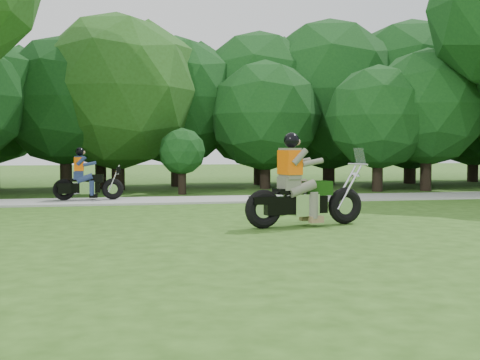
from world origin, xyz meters
name	(u,v)px	position (x,y,z in m)	size (l,w,h in m)	color
ground	(358,237)	(0.00, 0.00, 0.00)	(100.00, 100.00, 0.00)	#2B4D16
walkway	(259,199)	(0.00, 8.00, 0.03)	(60.00, 2.20, 0.06)	#969691
tree_line	(243,100)	(0.86, 14.77, 3.65)	(39.66, 12.29, 7.65)	black
chopper_motorcycle	(300,192)	(-0.63, 1.56, 0.71)	(2.67, 0.96, 1.92)	black
touring_motorcycle	(84,181)	(-5.29, 8.24, 0.63)	(2.06, 0.59, 1.57)	black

